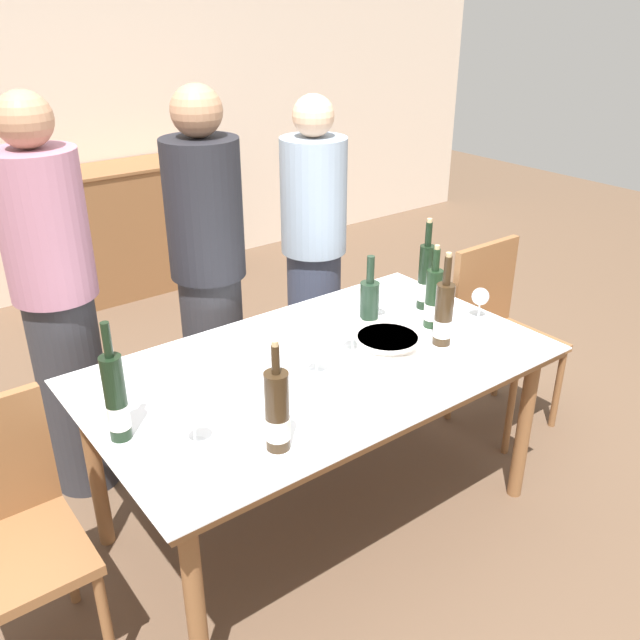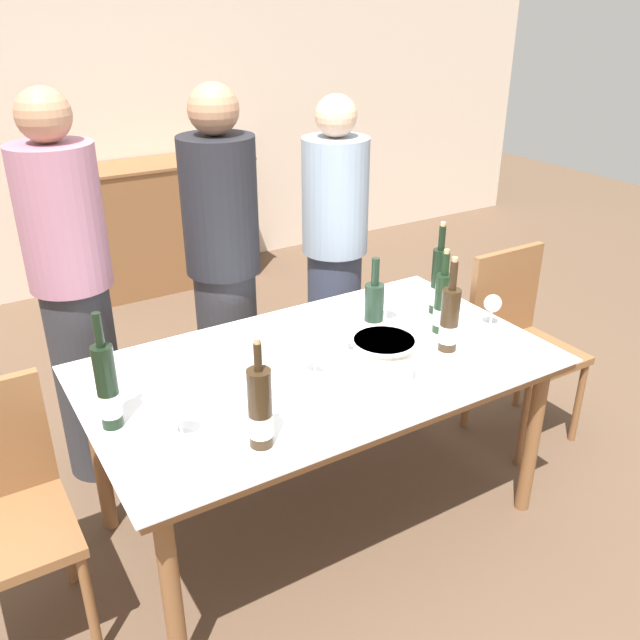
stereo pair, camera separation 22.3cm
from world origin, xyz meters
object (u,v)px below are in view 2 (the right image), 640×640
at_px(wine_glass_3, 386,296).
at_px(wine_bottle_2, 438,282).
at_px(wine_glass_0, 179,408).
at_px(chair_right_end, 517,332).
at_px(wine_bottle_0, 374,316).
at_px(person_guest_right, 335,254).
at_px(wine_bottle_4, 260,410).
at_px(wine_glass_4, 314,351).
at_px(person_guest_left, 224,275).
at_px(sideboard_cabinet, 169,224).
at_px(wine_glass_1, 493,305).
at_px(wine_bottle_1, 442,304).
at_px(wine_glass_2, 355,328).
at_px(dining_table, 320,379).
at_px(person_host, 75,298).
at_px(ice_bucket, 383,361).
at_px(wine_bottle_5, 449,320).
at_px(wine_bottle_3, 108,389).

bearing_deg(wine_glass_3, wine_bottle_2, -12.65).
distance_m(wine_glass_0, chair_right_end, 1.82).
bearing_deg(wine_bottle_0, person_guest_right, 67.07).
xyz_separation_m(wine_bottle_4, wine_glass_4, (0.36, 0.29, -0.04)).
bearing_deg(person_guest_left, wine_bottle_2, -41.79).
height_order(sideboard_cabinet, wine_bottle_0, wine_bottle_0).
relative_size(sideboard_cabinet, person_guest_right, 0.80).
bearing_deg(wine_glass_1, person_guest_right, 99.70).
bearing_deg(wine_glass_1, sideboard_cabinet, 97.50).
bearing_deg(wine_glass_4, wine_bottle_1, 2.07).
bearing_deg(wine_bottle_4, wine_glass_0, 139.52).
height_order(wine_glass_3, person_guest_left, person_guest_left).
xyz_separation_m(wine_glass_1, chair_right_end, (0.38, 0.18, -0.31)).
height_order(chair_right_end, person_guest_left, person_guest_left).
bearing_deg(wine_bottle_2, person_guest_left, 138.21).
bearing_deg(wine_glass_0, wine_glass_1, 3.18).
distance_m(wine_bottle_2, person_guest_right, 0.74).
bearing_deg(wine_glass_2, wine_glass_3, 32.26).
xyz_separation_m(dining_table, person_host, (-0.68, 0.83, 0.18)).
bearing_deg(sideboard_cabinet, dining_table, -98.12).
height_order(ice_bucket, wine_glass_2, ice_bucket).
distance_m(wine_bottle_0, wine_bottle_5, 0.29).
relative_size(wine_bottle_5, person_guest_left, 0.23).
bearing_deg(person_guest_left, sideboard_cabinet, 77.73).
height_order(wine_bottle_0, wine_bottle_3, wine_bottle_3).
height_order(sideboard_cabinet, wine_glass_2, sideboard_cabinet).
distance_m(wine_bottle_0, person_host, 1.24).
distance_m(dining_table, person_guest_left, 0.78).
height_order(wine_glass_2, wine_glass_3, wine_glass_3).
bearing_deg(wine_bottle_3, wine_glass_0, -45.63).
relative_size(wine_glass_4, chair_right_end, 0.15).
height_order(wine_glass_3, person_host, person_host).
relative_size(wine_glass_0, wine_glass_1, 1.10).
bearing_deg(wine_glass_2, wine_glass_1, -8.97).
bearing_deg(wine_bottle_3, chair_right_end, 2.62).
bearing_deg(wine_bottle_3, wine_glass_2, 0.31).
bearing_deg(wine_glass_2, sideboard_cabinet, 85.07).
bearing_deg(dining_table, wine_glass_4, -137.09).
xyz_separation_m(wine_glass_3, person_guest_right, (0.18, 0.68, -0.06)).
bearing_deg(chair_right_end, wine_glass_4, -173.60).
distance_m(wine_bottle_5, wine_glass_2, 0.36).
distance_m(dining_table, wine_glass_4, 0.17).
bearing_deg(dining_table, sideboard_cabinet, 81.88).
distance_m(wine_bottle_3, wine_bottle_4, 0.49).
distance_m(sideboard_cabinet, wine_glass_4, 2.89).
bearing_deg(person_guest_left, wine_glass_4, -90.76).
height_order(ice_bucket, person_host, person_host).
xyz_separation_m(wine_bottle_2, person_guest_left, (-0.71, 0.63, -0.04)).
bearing_deg(wine_bottle_1, ice_bucket, -154.43).
distance_m(wine_bottle_1, wine_glass_3, 0.24).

